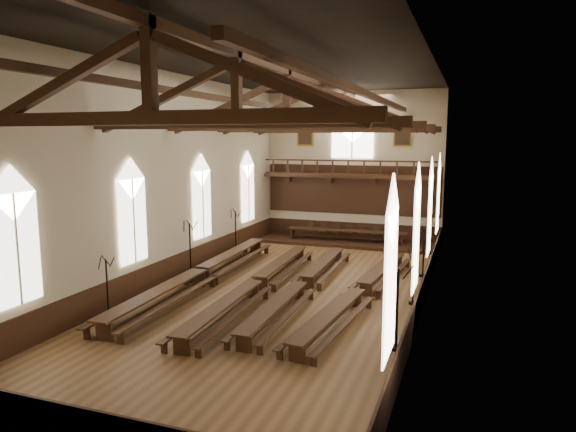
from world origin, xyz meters
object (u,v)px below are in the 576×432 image
candelabrum_left_far (236,240)px  candelabrum_right_mid (413,287)px  refectory_row_d (361,290)px  candelabrum_left_near (108,298)px  refectory_row_c (303,283)px  candelabrum_right_far (423,261)px  candelabrum_right_near (397,324)px  candelabrum_left_mid (190,259)px  high_table (346,232)px  refectory_row_b (256,283)px  refectory_row_a (201,273)px  dais (346,242)px

candelabrum_left_far → candelabrum_right_mid: (11.10, -6.13, -0.10)m
refectory_row_d → candelabrum_left_far: candelabrum_left_far is taller
candelabrum_left_near → candelabrum_right_mid: candelabrum_right_mid is taller
refectory_row_c → candelabrum_right_far: size_ratio=5.39×
candelabrum_right_near → refectory_row_d: bearing=114.7°
candelabrum_left_mid → candelabrum_left_far: candelabrum_left_mid is taller
refectory_row_c → refectory_row_d: (2.67, -0.17, -0.00)m
candelabrum_left_near → candelabrum_left_far: size_ratio=0.87×
refectory_row_d → candelabrum_left_mid: candelabrum_left_mid is taller
candelabrum_left_far → candelabrum_right_near: candelabrum_right_near is taller
high_table → candelabrum_left_mid: 11.78m
refectory_row_c → refectory_row_b: bearing=-159.3°
refectory_row_a → candelabrum_right_far: size_ratio=5.85×
refectory_row_b → candelabrum_left_mid: size_ratio=5.02×
refectory_row_a → dais: size_ratio=1.33×
candelabrum_right_mid → candelabrum_right_far: 4.61m
refectory_row_d → candelabrum_left_mid: bearing=172.2°
candelabrum_left_far → candelabrum_right_near: bearing=-45.0°
refectory_row_a → candelabrum_left_far: size_ratio=5.52×
candelabrum_left_far → high_table: bearing=42.3°
refectory_row_b → refectory_row_c: (1.93, 0.73, -0.03)m
refectory_row_b → candelabrum_left_far: (-4.38, 7.08, 0.30)m
candelabrum_left_far → candelabrum_right_mid: size_ratio=1.14×
refectory_row_d → candelabrum_right_mid: candelabrum_right_mid is taller
refectory_row_c → candelabrum_right_mid: 4.80m
refectory_row_b → candelabrum_right_mid: bearing=8.0°
refectory_row_b → refectory_row_a: bearing=171.2°
high_table → candelabrum_left_far: size_ratio=2.87×
candelabrum_left_near → high_table: bearing=71.5°
refectory_row_b → dais: bearing=84.4°
candelabrum_right_far → refectory_row_d: bearing=-112.9°
refectory_row_d → candelabrum_right_near: (2.11, -4.58, 0.37)m
refectory_row_b → candelabrum_right_near: bearing=-30.9°
refectory_row_d → high_table: 12.09m
candelabrum_left_mid → candelabrum_right_far: candelabrum_left_mid is taller
refectory_row_a → candelabrum_right_near: (9.80, -4.50, 0.28)m
refectory_row_a → candelabrum_left_mid: bearing=134.9°
refectory_row_d → dais: bearing=106.4°
refectory_row_b → dais: (1.20, 12.16, -0.44)m
candelabrum_right_far → candelabrum_right_mid: bearing=-90.0°
refectory_row_b → high_table: high_table is taller
candelabrum_left_far → candelabrum_right_far: candelabrum_left_far is taller
dais → candelabrum_left_mid: (-5.58, -10.37, 0.77)m
refectory_row_b → candelabrum_left_mid: 4.74m
candelabrum_left_mid → candelabrum_left_far: 5.29m
dais → candelabrum_left_mid: size_ratio=3.99×
refectory_row_b → candelabrum_right_far: (6.72, 5.56, 0.25)m
refectory_row_a → candelabrum_left_mid: (-1.30, 1.30, 0.27)m
candelabrum_left_mid → dais: bearing=61.7°
high_table → candelabrum_left_near: (-5.58, -16.67, -0.09)m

